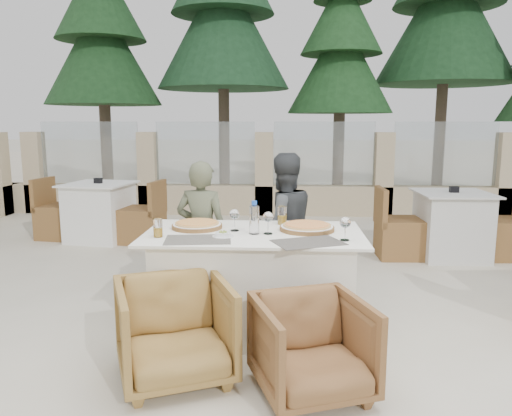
# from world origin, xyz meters

# --- Properties ---
(ground) EXTENTS (80.00, 80.00, 0.00)m
(ground) POSITION_xyz_m (0.00, 0.00, 0.00)
(ground) COLOR beige
(ground) RESTS_ON ground
(sand_patch) EXTENTS (30.00, 16.00, 0.01)m
(sand_patch) POSITION_xyz_m (0.00, 14.00, 0.01)
(sand_patch) COLOR beige
(sand_patch) RESTS_ON ground
(perimeter_wall_far) EXTENTS (10.00, 0.34, 1.60)m
(perimeter_wall_far) POSITION_xyz_m (0.00, 4.80, 0.80)
(perimeter_wall_far) COLOR #C6B28C
(perimeter_wall_far) RESTS_ON ground
(pine_far_left) EXTENTS (2.42, 2.42, 5.50)m
(pine_far_left) POSITION_xyz_m (-3.50, 7.00, 2.75)
(pine_far_left) COLOR #1C421F
(pine_far_left) RESTS_ON ground
(pine_mid_left) EXTENTS (2.86, 2.86, 6.50)m
(pine_mid_left) POSITION_xyz_m (-1.00, 7.50, 3.25)
(pine_mid_left) COLOR #1C4425
(pine_mid_left) RESTS_ON ground
(pine_centre) EXTENTS (2.20, 2.20, 5.00)m
(pine_centre) POSITION_xyz_m (1.50, 7.20, 2.50)
(pine_centre) COLOR #204C23
(pine_centre) RESTS_ON ground
(pine_mid_right) EXTENTS (2.99, 2.99, 6.80)m
(pine_mid_right) POSITION_xyz_m (3.80, 7.80, 3.40)
(pine_mid_right) COLOR #1B4221
(pine_mid_right) RESTS_ON ground
(dining_table) EXTENTS (1.60, 0.90, 0.77)m
(dining_table) POSITION_xyz_m (0.12, -0.07, 0.39)
(dining_table) COLOR white
(dining_table) RESTS_ON ground
(placemat_near_left) EXTENTS (0.48, 0.35, 0.00)m
(placemat_near_left) POSITION_xyz_m (-0.26, -0.32, 0.77)
(placemat_near_left) COLOR #615C53
(placemat_near_left) RESTS_ON dining_table
(placemat_near_right) EXTENTS (0.53, 0.45, 0.00)m
(placemat_near_right) POSITION_xyz_m (0.50, -0.36, 0.77)
(placemat_near_right) COLOR #544F48
(placemat_near_right) RESTS_ON dining_table
(pizza_left) EXTENTS (0.39, 0.39, 0.05)m
(pizza_left) POSITION_xyz_m (-0.33, 0.05, 0.79)
(pizza_left) COLOR orange
(pizza_left) RESTS_ON dining_table
(pizza_right) EXTENTS (0.49, 0.49, 0.05)m
(pizza_right) POSITION_xyz_m (0.51, 0.02, 0.80)
(pizza_right) COLOR #DC561E
(pizza_right) RESTS_ON dining_table
(water_bottle) EXTENTS (0.09, 0.09, 0.24)m
(water_bottle) POSITION_xyz_m (0.12, -0.12, 0.89)
(water_bottle) COLOR silver
(water_bottle) RESTS_ON dining_table
(wine_glass_centre) EXTENTS (0.09, 0.09, 0.18)m
(wine_glass_centre) POSITION_xyz_m (-0.03, -0.03, 0.86)
(wine_glass_centre) COLOR white
(wine_glass_centre) RESTS_ON dining_table
(wine_glass_near) EXTENTS (0.10, 0.10, 0.18)m
(wine_glass_near) POSITION_xyz_m (0.22, -0.12, 0.86)
(wine_glass_near) COLOR white
(wine_glass_near) RESTS_ON dining_table
(wine_glass_corner) EXTENTS (0.09, 0.09, 0.18)m
(wine_glass_corner) POSITION_xyz_m (0.75, -0.29, 0.86)
(wine_glass_corner) COLOR silver
(wine_glass_corner) RESTS_ON dining_table
(beer_glass_left) EXTENTS (0.08, 0.08, 0.13)m
(beer_glass_left) POSITION_xyz_m (-0.55, -0.26, 0.83)
(beer_glass_left) COLOR gold
(beer_glass_left) RESTS_ON dining_table
(beer_glass_right) EXTENTS (0.09, 0.09, 0.14)m
(beer_glass_right) POSITION_xyz_m (0.32, 0.23, 0.84)
(beer_glass_right) COLOR gold
(beer_glass_right) RESTS_ON dining_table
(olive_dish) EXTENTS (0.12, 0.12, 0.04)m
(olive_dish) POSITION_xyz_m (-0.09, -0.23, 0.79)
(olive_dish) COLOR white
(olive_dish) RESTS_ON dining_table
(armchair_far_left) EXTENTS (0.81, 0.82, 0.61)m
(armchair_far_left) POSITION_xyz_m (-0.50, 0.91, 0.31)
(armchair_far_left) COLOR olive
(armchair_far_left) RESTS_ON ground
(armchair_far_right) EXTENTS (0.72, 0.73, 0.58)m
(armchair_far_right) POSITION_xyz_m (0.34, 0.89, 0.29)
(armchair_far_right) COLOR brown
(armchair_far_right) RESTS_ON ground
(armchair_near_left) EXTENTS (0.88, 0.89, 0.62)m
(armchair_near_left) POSITION_xyz_m (-0.33, -0.80, 0.31)
(armchair_near_left) COLOR olive
(armchair_near_left) RESTS_ON ground
(armchair_near_right) EXTENTS (0.79, 0.80, 0.58)m
(armchair_near_right) POSITION_xyz_m (0.51, -0.93, 0.29)
(armchair_near_right) COLOR brown
(armchair_near_right) RESTS_ON ground
(diner_left) EXTENTS (0.50, 0.38, 1.25)m
(diner_left) POSITION_xyz_m (-0.37, 0.51, 0.63)
(diner_left) COLOR #585D43
(diner_left) RESTS_ON ground
(diner_right) EXTENTS (0.78, 0.71, 1.31)m
(diner_right) POSITION_xyz_m (0.33, 0.70, 0.65)
(diner_right) COLOR #3D4043
(diner_right) RESTS_ON ground
(bg_table_a) EXTENTS (1.74, 1.06, 0.77)m
(bg_table_a) POSITION_xyz_m (-2.12, 2.78, 0.39)
(bg_table_a) COLOR white
(bg_table_a) RESTS_ON ground
(bg_table_b) EXTENTS (1.66, 0.86, 0.77)m
(bg_table_b) POSITION_xyz_m (2.29, 2.15, 0.39)
(bg_table_b) COLOR silver
(bg_table_b) RESTS_ON ground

